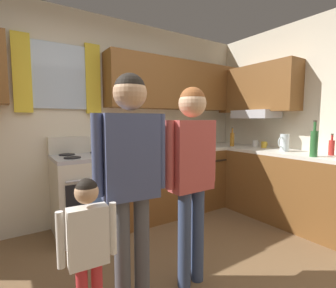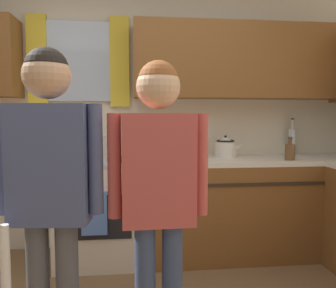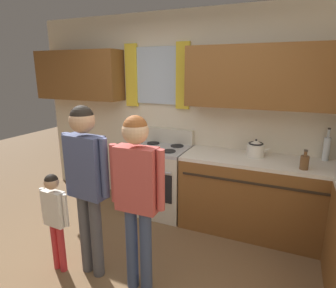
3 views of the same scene
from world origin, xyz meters
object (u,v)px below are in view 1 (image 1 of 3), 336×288
mug_ceramic_white (256,143)px  adult_in_plaid (192,163)px  bottle_oil_amber (232,139)px  adult_holding_child (131,165)px  bottle_tall_clear (200,136)px  bottle_wine_green (314,143)px  mug_mustard_yellow (264,145)px  water_pitcher (284,143)px  small_child (88,242)px  stove_oven (87,193)px  bottle_squat_brown (207,142)px  bottle_sauce_red (332,147)px  stovetop_kettle (168,141)px

mug_ceramic_white → adult_in_plaid: size_ratio=0.08×
bottle_oil_amber → adult_in_plaid: (-1.69, -1.13, -0.04)m
mug_ceramic_white → adult_holding_child: (-2.45, -0.89, 0.05)m
bottle_tall_clear → adult_holding_child: bearing=-141.0°
bottle_wine_green → bottle_oil_amber: bearing=85.5°
bottle_oil_amber → mug_mustard_yellow: 0.46m
water_pitcher → small_child: size_ratio=0.22×
stove_oven → bottle_squat_brown: size_ratio=5.37×
mug_mustard_yellow → adult_in_plaid: adult_in_plaid is taller
stove_oven → bottle_oil_amber: size_ratio=3.85×
adult_in_plaid → bottle_sauce_red: bearing=-5.1°
water_pitcher → bottle_sauce_red: bearing=-79.0°
stove_oven → bottle_tall_clear: size_ratio=3.00×
bottle_squat_brown → water_pitcher: 1.00m
bottle_squat_brown → water_pitcher: water_pitcher is taller
mug_ceramic_white → stovetop_kettle: bearing=155.2°
bottle_wine_green → bottle_tall_clear: size_ratio=1.07×
bottle_wine_green → water_pitcher: size_ratio=1.79×
stove_oven → stovetop_kettle: (1.17, 0.08, 0.53)m
stove_oven → bottle_oil_amber: 2.21m
stove_oven → water_pitcher: bearing=-25.1°
bottle_tall_clear → water_pitcher: 1.30m
bottle_sauce_red → adult_in_plaid: bearing=174.9°
bottle_tall_clear → small_child: (-2.29, -1.70, -0.43)m
adult_holding_child → stove_oven: bearing=86.8°
bottle_oil_amber → mug_ceramic_white: 0.35m
bottle_tall_clear → adult_holding_child: size_ratio=0.23×
stove_oven → bottle_sauce_red: 2.82m
bottle_oil_amber → adult_in_plaid: adult_in_plaid is taller
stovetop_kettle → small_child: size_ratio=0.28×
stove_oven → bottle_squat_brown: (1.68, -0.18, 0.51)m
bottle_wine_green → adult_holding_child: 2.11m
mug_mustard_yellow → small_child: size_ratio=0.12×
bottle_oil_amber → bottle_wine_green: bottle_wine_green is taller
bottle_oil_amber → stove_oven: bearing=173.5°
stovetop_kettle → water_pitcher: 1.52m
bottle_tall_clear → water_pitcher: (0.31, -1.26, -0.03)m
bottle_sauce_red → stovetop_kettle: (-1.13, 1.62, 0.00)m
adult_holding_child → bottle_sauce_red: bearing=-4.1°
bottle_oil_amber → small_child: size_ratio=0.29×
bottle_sauce_red → bottle_tall_clear: 1.82m
bottle_squat_brown → bottle_oil_amber: bearing=-8.0°
bottle_sauce_red → small_child: (-2.70, 0.07, -0.38)m
mug_mustard_yellow → bottle_oil_amber: bearing=117.4°
stove_oven → bottle_sauce_red: size_ratio=4.48×
water_pitcher → adult_in_plaid: size_ratio=0.14×
stove_oven → stovetop_kettle: size_ratio=4.02×
bottle_squat_brown → bottle_wine_green: (0.35, -1.30, 0.07)m
bottle_tall_clear → adult_in_plaid: adult_in_plaid is taller
water_pitcher → adult_in_plaid: adult_in_plaid is taller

